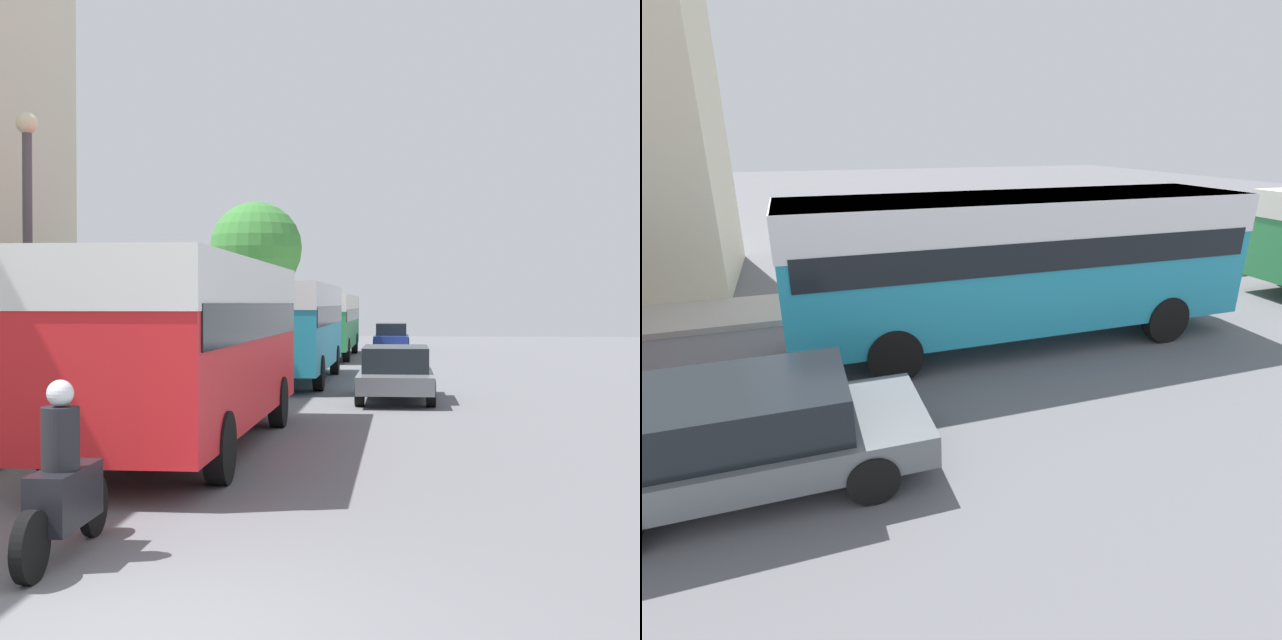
{
  "view_description": "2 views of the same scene",
  "coord_description": "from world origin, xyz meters",
  "views": [
    {
      "loc": [
        1.9,
        -6.21,
        2.46
      ],
      "look_at": [
        -0.68,
        21.22,
        1.93
      ],
      "focal_mm": 50.0,
      "sensor_mm": 36.0,
      "label": 1
    },
    {
      "loc": [
        7.54,
        17.07,
        4.15
      ],
      "look_at": [
        -0.25,
        19.71,
        1.1
      ],
      "focal_mm": 28.0,
      "sensor_mm": 36.0,
      "label": 2
    }
  ],
  "objects": [
    {
      "name": "pedestrian_near_curb",
      "position": [
        -5.4,
        26.72,
        1.01
      ],
      "size": [
        0.38,
        0.38,
        1.69
      ],
      "color": "#232838",
      "rests_on": "sidewalk"
    },
    {
      "name": "car_far_curb",
      "position": [
        1.71,
        16.28,
        0.72
      ],
      "size": [
        1.91,
        4.39,
        1.37
      ],
      "rotation": [
        0.0,
        0.0,
        3.14
      ],
      "color": "slate",
      "rests_on": "ground_plane"
    },
    {
      "name": "street_tree",
      "position": [
        -5.21,
        36.44,
        5.11
      ],
      "size": [
        4.46,
        4.46,
        7.2
      ],
      "color": "brown",
      "rests_on": "sidewalk"
    },
    {
      "name": "car_crossing",
      "position": [
        1.27,
        40.76,
        0.74
      ],
      "size": [
        1.85,
        4.07,
        1.4
      ],
      "color": "navy",
      "rests_on": "ground_plane"
    },
    {
      "name": "motorcycle_behind_lead",
      "position": [
        -1.35,
        2.03,
        0.68
      ],
      "size": [
        0.38,
        2.24,
        1.73
      ],
      "color": "black",
      "rests_on": "ground_plane"
    },
    {
      "name": "lamp_post",
      "position": [
        -4.35,
        8.13,
        3.44
      ],
      "size": [
        0.36,
        0.36,
        5.48
      ],
      "color": "#47474C",
      "rests_on": "sidewalk"
    },
    {
      "name": "bus_third_in_line",
      "position": [
        -1.65,
        33.92,
        1.84
      ],
      "size": [
        2.65,
        10.16,
        2.81
      ],
      "color": "#2D8447",
      "rests_on": "ground_plane"
    },
    {
      "name": "bus_following",
      "position": [
        -1.58,
        21.42,
        1.98
      ],
      "size": [
        2.53,
        9.42,
        3.04
      ],
      "color": "teal",
      "rests_on": "ground_plane"
    },
    {
      "name": "bus_lead",
      "position": [
        -1.7,
        8.43,
        2.05
      ],
      "size": [
        2.54,
        9.11,
        3.16
      ],
      "color": "red",
      "rests_on": "ground_plane"
    }
  ]
}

